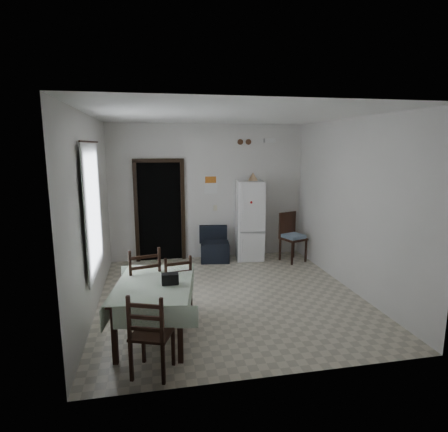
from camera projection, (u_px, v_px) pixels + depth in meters
name	position (u px, v px, depth m)	size (l,w,h in m)	color
ground	(230.00, 295.00, 6.20)	(4.50, 4.50, 0.00)	#B8AF96
ceiling	(230.00, 115.00, 5.66)	(4.20, 4.50, 0.02)	white
wall_back	(208.00, 192.00, 8.10)	(4.20, 0.02, 2.90)	silver
wall_front	(277.00, 247.00, 3.76)	(4.20, 0.02, 2.90)	silver
wall_left	(91.00, 214.00, 5.53)	(0.02, 4.50, 2.90)	silver
wall_right	(351.00, 205.00, 6.33)	(0.02, 4.50, 2.90)	silver
doorway	(160.00, 210.00, 8.17)	(1.06, 0.52, 2.22)	black
window_recess	(85.00, 210.00, 5.31)	(0.10, 1.20, 1.60)	silver
curtain	(93.00, 210.00, 5.33)	(0.02, 1.45, 1.85)	silver
curtain_rod	(90.00, 142.00, 5.15)	(0.02, 0.02, 1.60)	black
calendar	(211.00, 184.00, 8.06)	(0.28, 0.02, 0.40)	white
calendar_image	(211.00, 180.00, 8.04)	(0.24, 0.01, 0.14)	orange
light_switch	(215.00, 208.00, 8.18)	(0.08, 0.02, 0.12)	beige
vent_left	(240.00, 142.00, 8.02)	(0.12, 0.12, 0.03)	brown
vent_right	(248.00, 142.00, 8.05)	(0.12, 0.12, 0.03)	brown
emergency_light	(270.00, 141.00, 8.11)	(0.25, 0.07, 0.09)	white
fridge	(249.00, 220.00, 8.06)	(0.56, 0.56, 1.71)	white
tan_cone	(253.00, 177.00, 7.92)	(0.21, 0.21, 0.17)	tan
navy_seat	(215.00, 244.00, 8.01)	(0.60, 0.58, 0.73)	black
corner_chair	(293.00, 237.00, 7.96)	(0.45, 0.45, 1.04)	black
dining_table	(155.00, 310.00, 4.82)	(0.93, 1.42, 0.74)	#B5C9AC
black_bag	(170.00, 279.00, 4.68)	(0.21, 0.13, 0.14)	black
dining_chair_far_left	(143.00, 282.00, 5.30)	(0.46, 0.46, 1.08)	black
dining_chair_far_right	(176.00, 285.00, 5.36)	(0.41, 0.41, 0.95)	black
dining_chair_near_head	(152.00, 332.00, 4.01)	(0.41, 0.41, 0.96)	black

